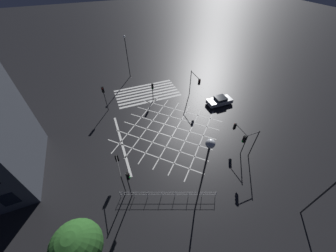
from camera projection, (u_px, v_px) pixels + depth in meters
The scene contains 14 objects.
ground_plane at pixel (168, 130), 26.94m from camera, with size 200.00×200.00×0.00m, color black.
road_markings at pixel (152, 106), 31.05m from camera, with size 16.74×21.70×0.01m.
traffic_light_sw_cross at pixel (195, 81), 30.35m from camera, with size 0.36×3.12×4.56m.
traffic_light_se_cross at pixel (104, 94), 28.17m from camera, with size 0.36×0.39×4.36m.
traffic_light_nw_cross at pixel (239, 133), 23.12m from camera, with size 0.36×2.56×3.35m.
traffic_light_median_south at pixel (153, 89), 30.62m from camera, with size 0.36×0.39×3.32m.
traffic_light_ne_cross at pixel (119, 167), 19.45m from camera, with size 0.36×3.00×3.29m.
traffic_light_nw_main at pixel (249, 141), 21.13m from camera, with size 2.20×0.36×4.41m.
traffic_light_ne_main at pixel (129, 180), 17.70m from camera, with size 0.39×0.36×4.25m.
street_lamp_west at pixel (205, 164), 13.32m from camera, with size 0.63×0.63×10.34m.
street_lamp_far at pixel (127, 52), 34.96m from camera, with size 0.41×0.41×7.98m.
street_tree_near at pixel (77, 246), 12.95m from camera, with size 3.55×3.55×5.76m.
waiting_car at pixel (220, 101), 31.15m from camera, with size 4.17×1.84×1.29m.
pedestrian_railing at pixel (168, 194), 19.20m from camera, with size 9.26×3.66×1.05m.
Camera 1 is at (7.00, 17.86, 18.92)m, focal length 20.00 mm.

